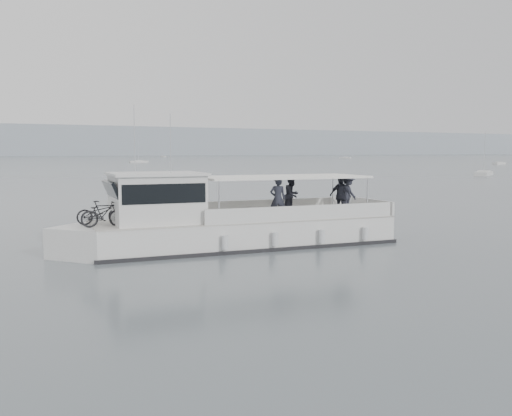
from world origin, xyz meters
TOP-DOWN VIEW (x-y plane):
  - ground at (0.00, 0.00)m, footprint 1400.00×1400.00m
  - tour_boat at (-6.44, 3.38)m, footprint 14.63×4.92m

SIDE VIEW (x-z plane):
  - ground at x=0.00m, z-range 0.00..0.00m
  - tour_boat at x=-6.44m, z-range -2.04..4.04m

